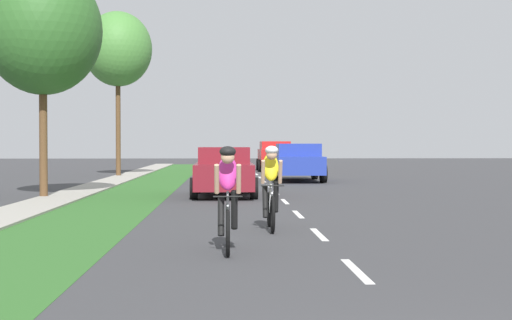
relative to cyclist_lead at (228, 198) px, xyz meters
The scene contains 11 objects.
ground_plane 13.09m from the cyclist_lead, 82.85° to the left, with size 120.00×120.00×0.00m, color #38383A.
grass_verge 13.33m from the cyclist_lead, 103.03° to the left, with size 2.43×70.00×0.01m, color #2D6026.
sidewalk_concrete 13.89m from the cyclist_lead, 110.78° to the left, with size 1.41×70.00×0.10m, color #9E998E.
lane_markings_center 17.06m from the cyclist_lead, 84.52° to the left, with size 0.12×54.07×0.01m.
cyclist_lead is the anchor object (origin of this frame).
cyclist_trailing 2.83m from the cyclist_lead, 73.29° to the left, with size 0.42×1.72×1.58m.
sedan_maroon 11.77m from the cyclist_lead, 90.39° to the left, with size 1.98×4.30×1.52m.
pickup_blue 21.14m from the cyclist_lead, 81.61° to the left, with size 2.22×5.10×1.64m.
suv_red 33.33m from the cyclist_lead, 84.92° to the left, with size 2.15×4.70×1.79m.
street_tree_near 13.22m from the cyclist_lead, 116.07° to the left, with size 3.53×3.53×6.97m.
street_tree_far 27.03m from the cyclist_lead, 101.82° to the left, with size 3.40×3.40×8.25m.
Camera 1 is at (-1.65, -3.80, 1.60)m, focal length 51.10 mm.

